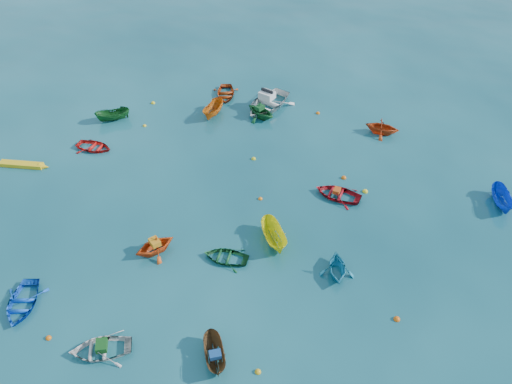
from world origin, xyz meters
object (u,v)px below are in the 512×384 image
(dinghy_blue_sw, at_px, (23,305))
(kayak_yellow, at_px, (22,166))
(dinghy_white_near, at_px, (102,351))
(motorboat_white, at_px, (267,107))

(dinghy_blue_sw, height_order, kayak_yellow, dinghy_blue_sw)
(dinghy_blue_sw, bearing_deg, dinghy_white_near, -30.25)
(dinghy_white_near, bearing_deg, kayak_yellow, -156.93)
(dinghy_white_near, distance_m, motorboat_white, 25.30)
(dinghy_blue_sw, xyz_separation_m, dinghy_white_near, (5.69, -0.90, 0.00))
(dinghy_blue_sw, distance_m, motorboat_white, 25.04)
(kayak_yellow, bearing_deg, dinghy_blue_sw, -153.41)
(dinghy_white_near, height_order, kayak_yellow, dinghy_white_near)
(dinghy_white_near, relative_size, kayak_yellow, 0.79)
(kayak_yellow, relative_size, motorboat_white, 0.77)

